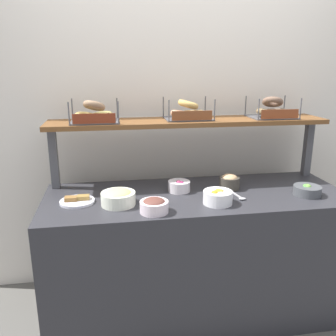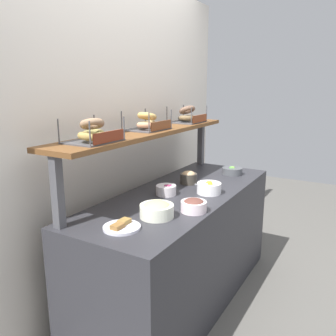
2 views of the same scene
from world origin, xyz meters
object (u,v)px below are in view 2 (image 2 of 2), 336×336
object	(u,v)px
bagel_basket_poppy	(187,117)
bagel_basket_everything	(93,134)
bowl_fruit_salad	(209,188)
serving_spoon_near_plate	(209,185)
bowl_hummus	(189,177)
bowl_beet_salad	(166,190)
bagel_basket_sesame	(147,123)
bowl_egg_salad	(157,209)
serving_plate_white	(122,227)
bowl_veggie_mix	(232,171)
bowl_chocolate_spread	(194,205)

from	to	relation	value
bagel_basket_poppy	bagel_basket_everything	bearing A→B (deg)	-179.53
bowl_fruit_salad	serving_spoon_near_plate	bearing A→B (deg)	24.70
bowl_hummus	bowl_fruit_salad	distance (m)	0.28
bowl_beet_salad	bagel_basket_sesame	size ratio (longest dim) A/B	0.46
bowl_egg_salad	serving_plate_white	xyz separation A→B (m)	(-0.24, 0.07, -0.04)
serving_plate_white	bagel_basket_poppy	xyz separation A→B (m)	(1.31, 0.29, 0.47)
serving_spoon_near_plate	bagel_basket_everything	bearing A→B (deg)	157.33
bagel_basket_everything	bowl_fruit_salad	bearing A→B (deg)	-31.67
bowl_beet_salad	serving_plate_white	size ratio (longest dim) A/B	0.69
bowl_egg_salad	bagel_basket_sesame	bearing A→B (deg)	38.12
bowl_hummus	serving_spoon_near_plate	bearing A→B (deg)	-88.03
bagel_basket_sesame	bowl_veggie_mix	bearing A→B (deg)	-31.51
bowl_fruit_salad	serving_plate_white	distance (m)	0.83
bowl_hummus	bowl_veggie_mix	distance (m)	0.48
bowl_beet_salad	serving_plate_white	world-z (taller)	bowl_beet_salad
bagel_basket_sesame	bagel_basket_poppy	size ratio (longest dim) A/B	1.02
bowl_chocolate_spread	bowl_fruit_salad	xyz separation A→B (m)	(0.38, 0.07, 0.00)
bowl_egg_salad	serving_spoon_near_plate	distance (m)	0.73
bowl_beet_salad	bagel_basket_sesame	bearing A→B (deg)	65.63
bowl_egg_salad	bagel_basket_sesame	xyz separation A→B (m)	(0.49, 0.38, 0.43)
bowl_hummus	bagel_basket_poppy	distance (m)	0.59
serving_plate_white	serving_spoon_near_plate	distance (m)	0.97
bagel_basket_poppy	bowl_hummus	bearing A→B (deg)	-150.57
bowl_veggie_mix	bagel_basket_poppy	world-z (taller)	bagel_basket_poppy
bowl_veggie_mix	bagel_basket_everything	distance (m)	1.41
bowl_chocolate_spread	serving_spoon_near_plate	xyz separation A→B (m)	(0.54, 0.14, -0.03)
bowl_chocolate_spread	bowl_veggie_mix	bearing A→B (deg)	6.74
bowl_veggie_mix	bagel_basket_everything	xyz separation A→B (m)	(-1.29, 0.38, 0.45)
bowl_hummus	bowl_beet_salad	bearing A→B (deg)	179.31
bowl_chocolate_spread	bowl_egg_salad	bearing A→B (deg)	142.75
bagel_basket_poppy	bowl_egg_salad	bearing A→B (deg)	-161.41
bowl_veggie_mix	bowl_fruit_salad	world-z (taller)	bowl_fruit_salad
bowl_egg_salad	serving_spoon_near_plate	size ratio (longest dim) A/B	1.14
bowl_chocolate_spread	bagel_basket_everything	size ratio (longest dim) A/B	0.52
bowl_beet_salad	bowl_fruit_salad	distance (m)	0.30
bowl_fruit_salad	bagel_basket_poppy	bearing A→B (deg)	41.11
bowl_beet_salad	bowl_chocolate_spread	world-z (taller)	bowl_chocolate_spread
bowl_beet_salad	bowl_hummus	size ratio (longest dim) A/B	1.07
serving_spoon_near_plate	bagel_basket_everything	size ratio (longest dim) A/B	0.58
bowl_hummus	bowl_fruit_salad	size ratio (longest dim) A/B	0.77
bowl_chocolate_spread	serving_plate_white	size ratio (longest dim) A/B	0.78
bowl_egg_salad	bowl_chocolate_spread	size ratio (longest dim) A/B	1.26
bowl_veggie_mix	bowl_chocolate_spread	world-z (taller)	bowl_chocolate_spread
bowl_egg_salad	bowl_chocolate_spread	xyz separation A→B (m)	(0.19, -0.14, -0.01)
bowl_chocolate_spread	bagel_basket_sesame	distance (m)	0.75
bowl_veggie_mix	bagel_basket_everything	size ratio (longest dim) A/B	0.56
bowl_chocolate_spread	serving_plate_white	distance (m)	0.48
bagel_basket_everything	bagel_basket_poppy	bearing A→B (deg)	0.47
serving_spoon_near_plate	bagel_basket_poppy	xyz separation A→B (m)	(0.34, 0.37, 0.47)
bagel_basket_poppy	serving_plate_white	bearing A→B (deg)	-167.61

